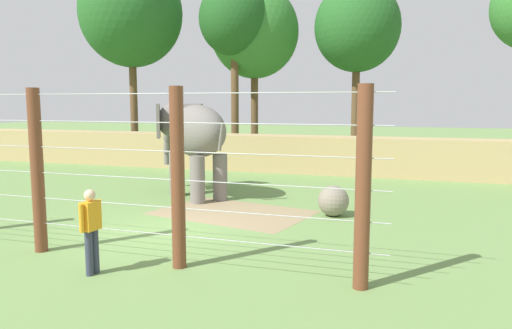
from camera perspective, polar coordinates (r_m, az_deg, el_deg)
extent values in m
plane|color=#6B8E4C|center=(12.97, -10.95, -7.68)|extent=(120.00, 120.00, 0.00)
cube|color=#937F5B|center=(14.86, -2.73, -5.63)|extent=(5.07, 3.96, 0.01)
cube|color=tan|center=(23.74, 3.09, 1.31)|extent=(36.00, 1.80, 1.74)
cylinder|color=slate|center=(17.63, -9.31, -1.09)|extent=(0.50, 0.50, 1.58)
cylinder|color=slate|center=(18.01, -6.82, -0.87)|extent=(0.50, 0.50, 1.58)
cylinder|color=slate|center=(16.20, -6.87, -1.77)|extent=(0.50, 0.50, 1.58)
cylinder|color=slate|center=(16.62, -4.22, -1.52)|extent=(0.50, 0.50, 1.58)
ellipsoid|color=slate|center=(16.95, -6.92, 3.91)|extent=(3.29, 3.03, 1.80)
ellipsoid|color=slate|center=(18.58, -9.59, 5.12)|extent=(1.64, 1.66, 1.30)
cube|color=slate|center=(18.20, -11.37, 5.04)|extent=(0.57, 0.95, 1.24)
cube|color=slate|center=(18.77, -7.56, 5.18)|extent=(1.02, 0.32, 1.24)
cylinder|color=slate|center=(19.04, -10.18, 3.75)|extent=(0.66, 0.62, 0.71)
cylinder|color=slate|center=(19.20, -10.31, 2.30)|extent=(0.50, 0.48, 0.66)
cylinder|color=slate|center=(19.32, -10.39, 0.94)|extent=(0.32, 0.32, 0.62)
cylinder|color=slate|center=(15.53, -4.10, 3.23)|extent=(0.34, 0.30, 0.90)
sphere|color=gray|center=(14.49, 9.05, -4.23)|extent=(0.91, 0.91, 0.91)
cylinder|color=brown|center=(11.74, -24.24, -0.70)|extent=(0.28, 0.28, 3.63)
cylinder|color=brown|center=(9.76, -9.15, -1.64)|extent=(0.28, 0.28, 3.63)
cylinder|color=brown|center=(8.73, 12.42, -2.77)|extent=(0.28, 0.28, 3.63)
cylinder|color=#B7B7BC|center=(10.88, -17.14, -7.21)|extent=(11.65, 0.02, 0.02)
cylinder|color=#B7B7BC|center=(10.75, -17.26, -4.28)|extent=(11.65, 0.02, 0.02)
cylinder|color=#B7B7BC|center=(10.66, -17.37, -1.29)|extent=(11.65, 0.02, 0.02)
cylinder|color=#B7B7BC|center=(10.59, -17.48, 1.74)|extent=(11.65, 0.02, 0.02)
cylinder|color=#B7B7BC|center=(10.56, -17.60, 4.80)|extent=(11.65, 0.02, 0.02)
cylinder|color=#B7B7BC|center=(10.55, -17.72, 7.88)|extent=(11.65, 0.02, 0.02)
cylinder|color=#33384C|center=(10.02, -18.95, -9.80)|extent=(0.15, 0.15, 0.88)
cylinder|color=#33384C|center=(10.13, -18.33, -9.59)|extent=(0.15, 0.15, 0.88)
cube|color=orange|center=(9.89, -18.81, -5.69)|extent=(0.25, 0.38, 0.56)
sphere|color=beige|center=(9.81, -18.90, -3.42)|extent=(0.22, 0.22, 0.22)
cylinder|color=orange|center=(9.72, -19.77, -5.96)|extent=(0.10, 0.10, 0.54)
cylinder|color=orange|center=(10.06, -17.88, -5.44)|extent=(0.10, 0.10, 0.54)
cube|color=black|center=(10.18, -18.10, -6.58)|extent=(0.02, 0.07, 0.14)
cylinder|color=brown|center=(28.84, 11.52, 6.00)|extent=(0.44, 0.44, 5.54)
ellipsoid|color=#235B23|center=(29.15, 11.77, 15.51)|extent=(4.83, 4.83, 5.07)
cylinder|color=brown|center=(29.79, -0.18, 5.95)|extent=(0.44, 0.44, 5.30)
ellipsoid|color=#33752D|center=(30.08, -0.18, 15.30)|extent=(5.27, 5.27, 5.53)
cylinder|color=brown|center=(30.28, -14.10, 6.42)|extent=(0.44, 0.44, 6.00)
ellipsoid|color=#235B23|center=(30.73, -14.43, 16.81)|extent=(5.99, 5.99, 6.29)
cylinder|color=brown|center=(28.42, -2.49, 6.93)|extent=(0.44, 0.44, 6.34)
ellipsoid|color=#1E511E|center=(28.81, -2.54, 16.70)|extent=(4.05, 4.05, 4.25)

